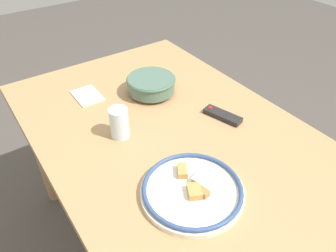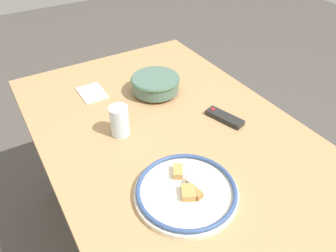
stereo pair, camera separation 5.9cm
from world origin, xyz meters
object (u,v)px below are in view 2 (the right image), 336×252
Objects in this scene: tv_remote at (225,117)px; drinking_glass at (120,121)px; noodle_bowl at (155,84)px; food_plate at (186,191)px.

drinking_glass is at bearing 144.58° from tv_remote.
noodle_bowl is 0.58m from food_plate.
drinking_glass reaches higher than noodle_bowl.
food_plate is at bearing -20.14° from noodle_bowl.
noodle_bowl reaches higher than tv_remote.
food_plate is 2.70× the size of drinking_glass.
drinking_glass is at bearing -53.97° from noodle_bowl.
food_plate is at bearing 7.43° from drinking_glass.
tv_remote is (-0.24, 0.34, -0.01)m from food_plate.
noodle_bowl is at bearing 96.73° from tv_remote.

